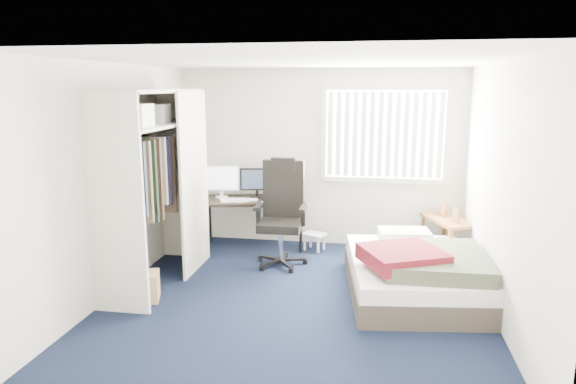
# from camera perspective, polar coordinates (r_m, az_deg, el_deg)

# --- Properties ---
(ground) EXTENTS (4.20, 4.20, 0.00)m
(ground) POSITION_cam_1_polar(r_m,az_deg,el_deg) (5.64, 0.92, -11.85)
(ground) COLOR black
(ground) RESTS_ON ground
(room_shell) EXTENTS (4.20, 4.20, 4.20)m
(room_shell) POSITION_cam_1_polar(r_m,az_deg,el_deg) (5.23, 0.98, 3.50)
(room_shell) COLOR silver
(room_shell) RESTS_ON ground
(window_assembly) EXTENTS (1.72, 0.09, 1.32)m
(window_assembly) POSITION_cam_1_polar(r_m,az_deg,el_deg) (7.19, 10.66, 6.27)
(window_assembly) COLOR white
(window_assembly) RESTS_ON ground
(closet) EXTENTS (0.64, 1.84, 2.22)m
(closet) POSITION_cam_1_polar(r_m,az_deg,el_deg) (5.98, -14.66, 2.64)
(closet) COLOR beige
(closet) RESTS_ON ground
(desk) EXTENTS (1.53, 0.94, 1.16)m
(desk) POSITION_cam_1_polar(r_m,az_deg,el_deg) (7.23, -3.82, -0.43)
(desk) COLOR black
(desk) RESTS_ON ground
(office_chair) EXTENTS (0.65, 0.65, 1.36)m
(office_chair) POSITION_cam_1_polar(r_m,az_deg,el_deg) (6.59, -0.70, -3.56)
(office_chair) COLOR black
(office_chair) RESTS_ON ground
(footstool) EXTENTS (0.37, 0.34, 0.24)m
(footstool) POSITION_cam_1_polar(r_m,az_deg,el_deg) (7.19, 2.95, -5.02)
(footstool) COLOR white
(footstool) RESTS_ON ground
(nightstand) EXTENTS (0.68, 0.90, 0.74)m
(nightstand) POSITION_cam_1_polar(r_m,az_deg,el_deg) (7.04, 17.31, -3.37)
(nightstand) COLOR brown
(nightstand) RESTS_ON ground
(bed) EXTENTS (1.62, 2.02, 0.62)m
(bed) POSITION_cam_1_polar(r_m,az_deg,el_deg) (5.84, 14.01, -8.56)
(bed) COLOR #3B342B
(bed) RESTS_ON ground
(pine_box) EXTENTS (0.48, 0.41, 0.30)m
(pine_box) POSITION_cam_1_polar(r_m,az_deg,el_deg) (5.79, -16.18, -10.10)
(pine_box) COLOR tan
(pine_box) RESTS_ON ground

